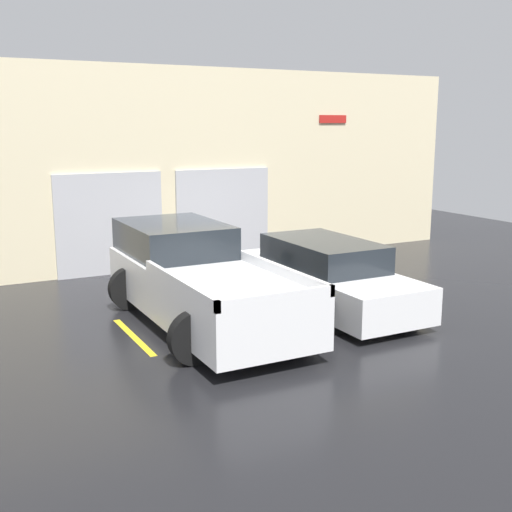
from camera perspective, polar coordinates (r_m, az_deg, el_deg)
name	(u,v)px	position (r m, az deg, el deg)	size (l,w,h in m)	color
ground_plane	(225,293)	(14.21, -2.73, -3.29)	(28.00, 28.00, 0.00)	black
shophouse_building	(170,169)	(16.81, -7.61, 7.66)	(17.39, 0.68, 5.09)	beige
pickup_truck	(197,279)	(12.03, -5.28, -2.06)	(2.61, 5.52, 1.72)	white
sedan_white	(325,276)	(13.06, 6.20, -1.77)	(2.19, 4.73, 1.37)	white
parking_stripe_far_left	(134,337)	(11.54, -10.83, -7.04)	(0.12, 2.20, 0.01)	gold
parking_stripe_left	(268,316)	(12.53, 1.07, -5.33)	(0.12, 2.20, 0.01)	gold
parking_stripe_centre	(378,299)	(13.97, 10.81, -3.74)	(0.12, 2.20, 0.01)	gold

